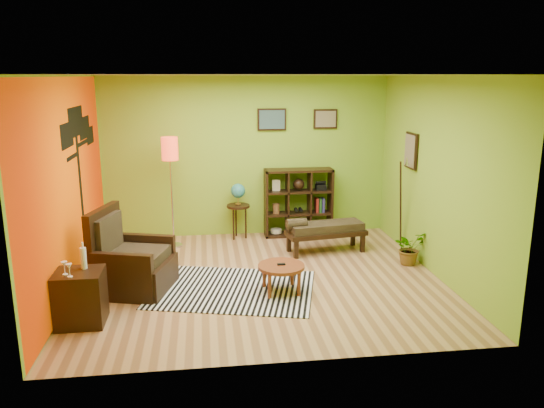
{
  "coord_description": "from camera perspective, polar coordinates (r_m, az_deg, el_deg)",
  "views": [
    {
      "loc": [
        -0.76,
        -6.97,
        2.79
      ],
      "look_at": [
        0.18,
        0.14,
        1.05
      ],
      "focal_mm": 35.0,
      "sensor_mm": 36.0,
      "label": 1
    }
  ],
  "objects": [
    {
      "name": "zebra_rug",
      "position": [
        7.21,
        -4.2,
        -9.11
      ],
      "size": [
        2.43,
        2.02,
        0.01
      ],
      "primitive_type": "cube",
      "rotation": [
        0.0,
        0.0,
        -0.25
      ],
      "color": "silver",
      "rests_on": "ground"
    },
    {
      "name": "coffee_table",
      "position": [
        7.0,
        1.01,
        -6.97
      ],
      "size": [
        0.61,
        0.61,
        0.4
      ],
      "color": "brown",
      "rests_on": "ground"
    },
    {
      "name": "side_cabinet",
      "position": [
        6.54,
        -19.92,
        -9.41
      ],
      "size": [
        0.53,
        0.49,
        0.95
      ],
      "color": "black",
      "rests_on": "ground"
    },
    {
      "name": "room_shell",
      "position": [
        7.08,
        -2.05,
        5.6
      ],
      "size": [
        5.04,
        4.54,
        2.82
      ],
      "color": "#7EAD28",
      "rests_on": "ground"
    },
    {
      "name": "floor_lamp",
      "position": [
        8.73,
        -10.9,
        4.81
      ],
      "size": [
        0.28,
        0.28,
        1.83
      ],
      "color": "silver",
      "rests_on": "ground"
    },
    {
      "name": "bench",
      "position": [
        8.58,
        5.6,
        -2.73
      ],
      "size": [
        1.34,
        0.65,
        0.6
      ],
      "color": "black",
      "rests_on": "ground"
    },
    {
      "name": "globe_table",
      "position": [
        9.2,
        -3.67,
        0.74
      ],
      "size": [
        0.4,
        0.4,
        0.98
      ],
      "color": "black",
      "rests_on": "ground"
    },
    {
      "name": "armchair",
      "position": [
        7.33,
        -15.04,
        -6.39
      ],
      "size": [
        1.12,
        1.11,
        1.11
      ],
      "color": "black",
      "rests_on": "ground"
    },
    {
      "name": "potted_plant",
      "position": [
        8.32,
        14.53,
        -4.94
      ],
      "size": [
        0.63,
        0.66,
        0.4
      ],
      "primitive_type": "imported",
      "rotation": [
        0.0,
        0.0,
        0.41
      ],
      "color": "#26661E",
      "rests_on": "ground"
    },
    {
      "name": "ground",
      "position": [
        7.54,
        -1.22,
        -8.07
      ],
      "size": [
        5.0,
        5.0,
        0.0
      ],
      "primitive_type": "plane",
      "color": "tan",
      "rests_on": "ground"
    },
    {
      "name": "cube_shelf",
      "position": [
        9.41,
        2.94,
        0.17
      ],
      "size": [
        1.2,
        0.35,
        1.2
      ],
      "color": "black",
      "rests_on": "ground"
    }
  ]
}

